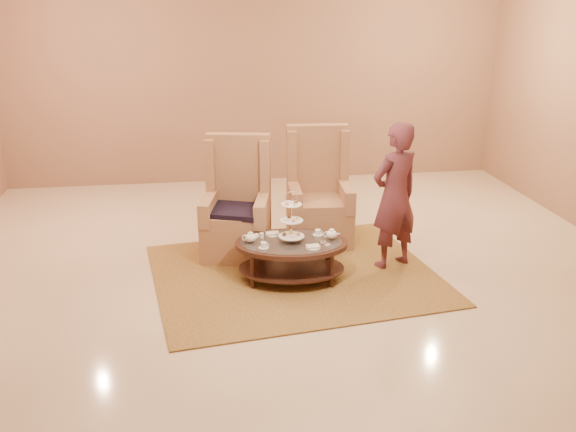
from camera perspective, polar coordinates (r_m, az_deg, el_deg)
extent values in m
plane|color=beige|center=(7.07, 0.51, -5.57)|extent=(8.00, 8.00, 0.00)
cube|color=white|center=(7.07, 0.51, -5.57)|extent=(8.00, 8.00, 0.02)
cube|color=#996C53|center=(10.46, -2.91, 12.56)|extent=(8.00, 0.04, 3.50)
cube|color=olive|center=(7.15, 0.58, -5.19)|extent=(3.35, 2.92, 0.02)
cylinder|color=black|center=(6.76, -3.17, -4.98)|extent=(0.05, 0.05, 0.40)
cylinder|color=black|center=(6.79, 3.90, -4.88)|extent=(0.05, 0.05, 0.40)
cylinder|color=black|center=(7.16, -3.11, -3.55)|extent=(0.05, 0.05, 0.40)
cylinder|color=black|center=(7.19, 3.55, -3.45)|extent=(0.05, 0.05, 0.40)
cylinder|color=white|center=(6.78, 0.31, -0.31)|extent=(0.01, 0.01, 0.50)
torus|color=white|center=(6.70, 0.31, 1.69)|extent=(0.13, 0.02, 0.13)
cylinder|color=white|center=(6.84, 0.30, -1.80)|extent=(0.31, 0.31, 0.01)
cylinder|color=white|center=(6.78, 0.31, -0.39)|extent=(0.27, 0.27, 0.01)
cylinder|color=white|center=(6.72, 0.31, 1.04)|extent=(0.24, 0.24, 0.01)
cylinder|color=#C06562|center=(6.84, 0.94, -1.63)|extent=(0.04, 0.04, 0.03)
cylinder|color=tan|center=(6.90, 0.28, -1.41)|extent=(0.04, 0.04, 0.03)
cylinder|color=brown|center=(6.83, -0.34, -1.64)|extent=(0.04, 0.04, 0.03)
cylinder|color=white|center=(6.76, 0.33, -1.86)|extent=(0.04, 0.04, 0.03)
ellipsoid|color=tan|center=(6.79, 0.85, -0.17)|extent=(0.05, 0.05, 0.03)
ellipsoid|color=brown|center=(6.83, 0.12, -0.05)|extent=(0.05, 0.05, 0.03)
ellipsoid|color=white|center=(6.75, -0.24, -0.30)|extent=(0.05, 0.05, 0.03)
ellipsoid|color=#C06562|center=(6.71, 0.50, -0.42)|extent=(0.05, 0.05, 0.03)
cube|color=brown|center=(6.75, 0.72, 1.25)|extent=(0.05, 0.03, 0.02)
cube|color=white|center=(6.76, 0.01, 1.28)|extent=(0.05, 0.03, 0.02)
cube|color=#C06562|center=(6.68, -0.10, 1.06)|extent=(0.05, 0.03, 0.02)
cube|color=tan|center=(6.67, 0.62, 1.02)|extent=(0.05, 0.03, 0.02)
ellipsoid|color=white|center=(6.82, -3.35, -1.94)|extent=(0.13, 0.13, 0.10)
cylinder|color=white|center=(6.80, -3.36, -1.55)|extent=(0.06, 0.06, 0.01)
sphere|color=white|center=(6.80, -3.36, -1.45)|extent=(0.02, 0.02, 0.02)
cone|color=white|center=(6.82, -2.73, -1.89)|extent=(0.08, 0.03, 0.05)
torus|color=white|center=(6.82, -3.85, -1.94)|extent=(0.07, 0.02, 0.07)
ellipsoid|color=white|center=(6.92, 3.90, -1.64)|extent=(0.13, 0.13, 0.10)
cylinder|color=white|center=(6.90, 3.91, -1.25)|extent=(0.06, 0.06, 0.01)
sphere|color=white|center=(6.90, 3.91, -1.15)|extent=(0.02, 0.02, 0.02)
cone|color=white|center=(6.93, 4.51, -1.59)|extent=(0.08, 0.03, 0.05)
torus|color=white|center=(6.91, 3.41, -1.64)|extent=(0.07, 0.02, 0.07)
cylinder|color=white|center=(6.69, -2.18, -2.82)|extent=(0.12, 0.12, 0.01)
cylinder|color=white|center=(6.68, -2.19, -2.58)|extent=(0.07, 0.07, 0.05)
torus|color=white|center=(6.68, -1.86, -2.57)|extent=(0.04, 0.01, 0.04)
cylinder|color=white|center=(7.04, 2.66, -1.66)|extent=(0.12, 0.12, 0.01)
cylinder|color=white|center=(7.03, 2.67, -1.43)|extent=(0.07, 0.07, 0.05)
torus|color=white|center=(7.04, 2.97, -1.42)|extent=(0.04, 0.01, 0.04)
cylinder|color=white|center=(7.04, -1.37, -1.66)|extent=(0.18, 0.18, 0.01)
cube|color=beige|center=(7.04, -1.38, -1.55)|extent=(0.15, 0.11, 0.02)
cylinder|color=white|center=(6.69, 2.24, -2.83)|extent=(0.18, 0.18, 0.01)
cube|color=beige|center=(6.68, 2.24, -2.72)|extent=(0.15, 0.11, 0.02)
cylinder|color=white|center=(6.94, -2.35, -1.76)|extent=(0.05, 0.05, 0.06)
cylinder|color=white|center=(6.76, 3.55, -2.58)|extent=(0.06, 0.06, 0.01)
cylinder|color=#C06562|center=(6.75, 3.55, -2.51)|extent=(0.04, 0.04, 0.01)
cylinder|color=white|center=(6.84, 3.15, -2.31)|extent=(0.06, 0.06, 0.01)
cylinder|color=brown|center=(6.83, 3.15, -2.23)|extent=(0.04, 0.04, 0.01)
cylinder|color=white|center=(7.02, -2.83, -1.70)|extent=(0.06, 0.06, 0.01)
cylinder|color=white|center=(7.02, -2.83, -1.63)|extent=(0.04, 0.04, 0.01)
cube|color=#A9754F|center=(7.63, -4.58, -1.87)|extent=(0.90, 0.90, 0.45)
cube|color=#A9754F|center=(7.48, -4.69, -0.02)|extent=(0.76, 0.76, 0.11)
cube|color=#A9754F|center=(7.76, -4.35, 2.24)|extent=(0.77, 0.31, 1.40)
cube|color=#A9754F|center=(7.69, -6.85, 4.49)|extent=(0.16, 0.25, 0.65)
cube|color=#A9754F|center=(7.60, -2.03, 4.44)|extent=(0.16, 0.25, 0.65)
cube|color=#A9754F|center=(7.50, -7.08, 0.66)|extent=(0.27, 0.69, 0.28)
cube|color=#A9754F|center=(7.41, -2.31, 0.56)|extent=(0.27, 0.69, 0.28)
cube|color=black|center=(7.42, -4.74, 0.45)|extent=(0.74, 0.71, 0.06)
cube|color=#A9754F|center=(8.03, 2.80, -0.70)|extent=(0.81, 0.81, 0.46)
cube|color=#A9754F|center=(7.89, 2.88, 1.11)|extent=(0.69, 0.69, 0.11)
cube|color=#A9754F|center=(8.18, 2.57, 3.23)|extent=(0.77, 0.20, 1.42)
cube|color=#A9754F|center=(8.02, 0.31, 5.34)|extent=(0.12, 0.25, 0.66)
cube|color=#A9754F|center=(8.10, 4.96, 5.42)|extent=(0.12, 0.25, 0.66)
cube|color=#A9754F|center=(7.83, 0.59, 1.66)|extent=(0.18, 0.70, 0.28)
cube|color=#A9754F|center=(7.91, 5.17, 1.76)|extent=(0.18, 0.70, 0.28)
imported|color=#55242C|center=(7.19, 9.48, 1.74)|extent=(0.72, 0.61, 1.67)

